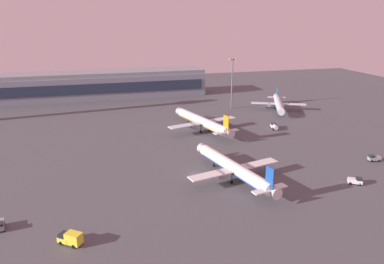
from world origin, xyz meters
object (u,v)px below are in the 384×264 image
baggage_tractor (374,158)px  cargo_loader (0,225)px  airplane_mid_apron (203,122)px  catering_truck (71,238)px  airplane_terminal_side (278,104)px  apron_light_west (232,80)px  airplane_near_gate (234,168)px  maintenance_van (355,181)px  fuel_truck (274,126)px

baggage_tractor → cargo_loader: same height
airplane_mid_apron → catering_truck: airplane_mid_apron is taller
airplane_terminal_side → apron_light_west: apron_light_west is taller
airplane_near_gate → airplane_terminal_side: (55.97, 76.94, -0.29)m
airplane_near_gate → catering_truck: 52.99m
airplane_terminal_side → maintenance_van: airplane_terminal_side is taller
airplane_terminal_side → maintenance_van: 91.99m
cargo_loader → apron_light_west: bearing=-144.0°
airplane_terminal_side → fuel_truck: bearing=83.1°
airplane_mid_apron → baggage_tractor: (48.83, -50.15, -3.05)m
baggage_tractor → apron_light_west: apron_light_west is taller
baggage_tractor → catering_truck: bearing=115.0°
catering_truck → baggage_tractor: size_ratio=1.33×
airplane_near_gate → apron_light_west: 94.06m
airplane_mid_apron → maintenance_van: airplane_mid_apron is taller
airplane_mid_apron → fuel_truck: bearing=-26.2°
airplane_near_gate → airplane_mid_apron: airplane_mid_apron is taller
fuel_truck → airplane_terminal_side: bearing=71.7°
airplane_terminal_side → maintenance_van: bearing=100.4°
baggage_tractor → airplane_near_gate: bearing=103.5°
apron_light_west → airplane_near_gate: bearing=-110.4°
airplane_near_gate → apron_light_west: apron_light_west is taller
maintenance_van → baggage_tractor: 23.69m
catering_truck → apron_light_west: (80.58, 109.65, 14.19)m
cargo_loader → apron_light_west: (97.55, 98.86, 14.59)m
baggage_tractor → cargo_loader: size_ratio=1.01×
baggage_tractor → apron_light_west: bearing=25.9°
fuel_truck → cargo_loader: fuel_truck is taller
airplane_near_gate → maintenance_van: (34.97, -12.59, -2.80)m
airplane_mid_apron → fuel_truck: size_ratio=6.48×
airplane_near_gate → cargo_loader: 66.09m
catering_truck → fuel_truck: bearing=-14.8°
airplane_terminal_side → catering_truck: size_ratio=6.08×
fuel_truck → cargo_loader: (-102.67, -57.21, -0.19)m
fuel_truck → apron_light_west: bearing=109.3°
airplane_near_gate → baggage_tractor: airplane_near_gate is taller
airplane_mid_apron → maintenance_van: 70.96m
cargo_loader → airplane_terminal_side: bearing=-153.2°
cargo_loader → catering_truck: bearing=138.2°
airplane_mid_apron → cargo_loader: bearing=-154.0°
airplane_terminal_side → apron_light_west: 28.41m
baggage_tractor → cargo_loader: 119.70m
maintenance_van → baggage_tractor: bearing=156.6°
airplane_near_gate → airplane_mid_apron: 51.97m
airplane_near_gate → maintenance_van: airplane_near_gate is taller
catering_truck → baggage_tractor: 104.75m
airplane_terminal_side → baggage_tractor: (-2.01, -75.37, -2.52)m
airplane_near_gate → cargo_loader: airplane_near_gate is taller
airplane_terminal_side → baggage_tractor: 75.44m
baggage_tractor → apron_light_west: size_ratio=0.16×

